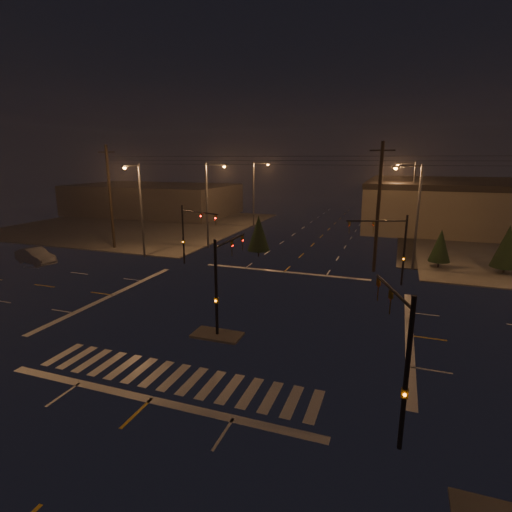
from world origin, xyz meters
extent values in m
plane|color=black|center=(0.00, 0.00, 0.00)|extent=(140.00, 140.00, 0.00)
cube|color=#47443F|center=(-30.00, 30.00, 0.06)|extent=(36.00, 36.00, 0.12)
cube|color=#47443F|center=(0.00, -4.00, 0.07)|extent=(3.00, 1.60, 0.15)
cube|color=beige|center=(0.00, -9.00, 0.01)|extent=(15.00, 2.60, 0.01)
cube|color=beige|center=(0.00, -11.00, 0.01)|extent=(16.00, 0.50, 0.01)
cube|color=beige|center=(0.00, 11.00, 0.01)|extent=(16.00, 0.50, 0.01)
cube|color=#433D3B|center=(-35.00, 42.00, 2.80)|extent=(30.00, 18.00, 5.60)
cylinder|color=black|center=(0.00, -4.00, 3.00)|extent=(0.18, 0.18, 6.00)
cylinder|color=black|center=(0.00, -1.75, 5.50)|extent=(0.12, 4.50, 0.12)
imported|color=#594707|center=(0.00, 0.27, 5.45)|extent=(0.16, 0.20, 1.00)
cube|color=#594707|center=(0.00, -4.00, 2.30)|extent=(0.25, 0.18, 0.35)
cylinder|color=black|center=(10.50, 10.50, 3.00)|extent=(0.18, 0.18, 6.00)
cylinder|color=black|center=(8.15, 9.64, 5.50)|extent=(4.74, 1.82, 0.12)
imported|color=#594707|center=(6.04, 8.88, 5.45)|extent=(0.24, 0.22, 1.00)
cube|color=#594707|center=(10.50, 10.50, 2.30)|extent=(0.25, 0.18, 0.35)
cylinder|color=black|center=(-10.50, 10.50, 3.00)|extent=(0.18, 0.18, 6.00)
cylinder|color=black|center=(-8.15, 9.64, 5.50)|extent=(4.74, 1.82, 0.12)
imported|color=#594707|center=(-6.04, 8.88, 5.45)|extent=(0.24, 0.22, 1.00)
cube|color=#594707|center=(-10.50, 10.50, 2.30)|extent=(0.25, 0.18, 0.35)
cylinder|color=black|center=(10.50, -10.50, 3.00)|extent=(0.18, 0.18, 6.00)
cylinder|color=black|center=(9.82, -8.62, 5.50)|extent=(1.48, 3.80, 0.12)
imported|color=#594707|center=(9.20, -6.93, 5.45)|extent=(0.22, 0.24, 1.00)
cube|color=#594707|center=(10.50, -10.50, 2.30)|extent=(0.25, 0.18, 0.35)
cylinder|color=#38383A|center=(-11.50, 18.00, 5.00)|extent=(0.24, 0.24, 10.00)
cylinder|color=#38383A|center=(-10.30, 18.00, 9.80)|extent=(2.40, 0.14, 0.14)
cube|color=#38383A|center=(-9.20, 18.00, 9.75)|extent=(0.70, 0.30, 0.18)
sphere|color=orange|center=(-9.20, 18.00, 9.62)|extent=(0.32, 0.32, 0.32)
cylinder|color=#38383A|center=(-11.50, 34.00, 5.00)|extent=(0.24, 0.24, 10.00)
cylinder|color=#38383A|center=(-10.30, 34.00, 9.80)|extent=(2.40, 0.14, 0.14)
cube|color=#38383A|center=(-9.20, 34.00, 9.75)|extent=(0.70, 0.30, 0.18)
sphere|color=orange|center=(-9.20, 34.00, 9.62)|extent=(0.32, 0.32, 0.32)
cylinder|color=#38383A|center=(11.50, 16.00, 5.00)|extent=(0.24, 0.24, 10.00)
cylinder|color=#38383A|center=(10.30, 16.00, 9.80)|extent=(2.40, 0.14, 0.14)
cube|color=#38383A|center=(9.20, 16.00, 9.75)|extent=(0.70, 0.30, 0.18)
sphere|color=orange|center=(9.20, 16.00, 9.62)|extent=(0.32, 0.32, 0.32)
cylinder|color=#38383A|center=(11.50, 36.00, 5.00)|extent=(0.24, 0.24, 10.00)
cylinder|color=#38383A|center=(10.30, 36.00, 9.80)|extent=(2.40, 0.14, 0.14)
cube|color=#38383A|center=(9.20, 36.00, 9.75)|extent=(0.70, 0.30, 0.18)
sphere|color=orange|center=(9.20, 36.00, 9.62)|extent=(0.32, 0.32, 0.32)
cylinder|color=#38383A|center=(-16.00, 11.50, 5.00)|extent=(0.24, 0.24, 10.00)
cylinder|color=#38383A|center=(-16.00, 10.30, 9.80)|extent=(0.14, 2.40, 0.14)
cube|color=#38383A|center=(-16.00, 9.20, 9.75)|extent=(0.30, 0.70, 0.18)
sphere|color=orange|center=(-16.00, 9.20, 9.62)|extent=(0.32, 0.32, 0.32)
cylinder|color=black|center=(-22.00, 14.00, 6.00)|extent=(0.32, 0.32, 12.00)
cube|color=black|center=(-22.00, 14.00, 11.20)|extent=(2.20, 0.12, 0.12)
cylinder|color=black|center=(8.00, 14.00, 6.00)|extent=(0.32, 0.32, 12.00)
cube|color=black|center=(8.00, 14.00, 11.20)|extent=(2.20, 0.12, 0.12)
cylinder|color=black|center=(13.88, 17.34, 0.35)|extent=(0.18, 0.18, 0.70)
cone|color=black|center=(13.88, 17.34, 2.28)|extent=(2.03, 2.03, 3.17)
cylinder|color=black|center=(19.45, 17.12, 0.35)|extent=(0.18, 0.18, 0.70)
cone|color=black|center=(19.45, 17.12, 2.67)|extent=(2.53, 2.53, 3.95)
cylinder|color=black|center=(-4.35, 15.98, 0.35)|extent=(0.18, 0.18, 0.70)
cone|color=black|center=(-4.35, 15.98, 2.62)|extent=(2.46, 2.46, 3.84)
imported|color=slate|center=(-24.74, 5.30, 0.82)|extent=(5.26, 2.85, 1.64)
camera|label=1|loc=(9.76, -24.28, 10.49)|focal=28.00mm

